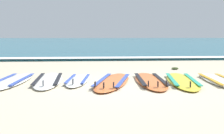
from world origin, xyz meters
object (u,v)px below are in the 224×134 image
surfboard_2 (78,80)px  surfboard_4 (150,80)px  surfboard_1 (48,80)px  surfboard_5 (182,81)px  surfboard_3 (113,81)px  surfboard_6 (219,80)px  surfboard_0 (13,81)px

surfboard_2 → surfboard_4: (1.63, -0.18, 0.00)m
surfboard_2 → surfboard_1: bearing=175.6°
surfboard_5 → surfboard_4: bearing=173.9°
surfboard_3 → surfboard_1: bearing=168.6°
surfboard_1 → surfboard_3: size_ratio=0.93×
surfboard_6 → surfboard_4: bearing=175.9°
surfboard_3 → surfboard_4: 0.86m
surfboard_0 → surfboard_2: bearing=-0.8°
surfboard_1 → surfboard_6: 3.89m
surfboard_1 → surfboard_6: (3.87, -0.34, 0.00)m
surfboard_0 → surfboard_1: bearing=2.3°
surfboard_1 → surfboard_2: 0.68m
surfboard_1 → surfboard_2: size_ratio=1.27×
surfboard_4 → surfboard_5: bearing=-6.1°
surfboard_3 → surfboard_5: 1.57m
surfboard_0 → surfboard_6: (4.66, -0.31, 0.00)m
surfboard_1 → surfboard_2: bearing=-4.4°
surfboard_3 → surfboard_6: (2.42, -0.05, -0.00)m
surfboard_1 → surfboard_3: 1.48m
surfboard_2 → surfboard_5: 2.36m
surfboard_4 → surfboard_6: size_ratio=1.07×
surfboard_6 → surfboard_1: bearing=174.9°
surfboard_2 → surfboard_3: bearing=-17.2°
surfboard_5 → surfboard_3: bearing=179.4°
surfboard_4 → surfboard_5: same height
surfboard_5 → surfboard_6: size_ratio=1.08×
surfboard_0 → surfboard_5: 3.82m
surfboard_0 → surfboard_2: (1.46, -0.02, 0.00)m
surfboard_0 → surfboard_2: 1.46m
surfboard_0 → surfboard_4: size_ratio=0.96×
surfboard_0 → surfboard_4: same height
surfboard_5 → surfboard_2: bearing=173.8°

